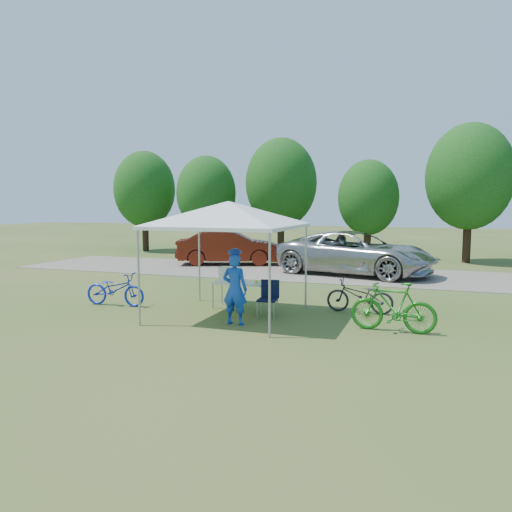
% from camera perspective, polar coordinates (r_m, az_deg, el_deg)
% --- Properties ---
extents(ground, '(100.00, 100.00, 0.00)m').
position_cam_1_polar(ground, '(11.98, -3.10, -6.88)').
color(ground, '#2D5119').
rests_on(ground, ground).
extents(gravel_strip, '(24.00, 5.00, 0.02)m').
position_cam_1_polar(gravel_strip, '(19.49, 5.97, -1.91)').
color(gravel_strip, gray).
rests_on(gravel_strip, ground).
extents(canopy, '(4.53, 4.53, 3.00)m').
position_cam_1_polar(canopy, '(11.68, -3.17, 5.91)').
color(canopy, '#A5A5AA').
rests_on(canopy, ground).
extents(treeline, '(24.89, 4.28, 6.30)m').
position_cam_1_polar(treeline, '(25.30, 8.65, 7.85)').
color(treeline, '#382314').
rests_on(treeline, ground).
extents(folding_table, '(1.63, 0.68, 0.67)m').
position_cam_1_polar(folding_table, '(12.72, -1.26, -3.24)').
color(folding_table, white).
rests_on(folding_table, ground).
extents(folding_chair, '(0.48, 0.50, 0.87)m').
position_cam_1_polar(folding_chair, '(11.85, 1.46, -4.50)').
color(folding_chair, black).
rests_on(folding_chair, ground).
extents(cooler, '(0.52, 0.36, 0.38)m').
position_cam_1_polar(cooler, '(12.83, -3.00, -2.10)').
color(cooler, white).
rests_on(cooler, folding_table).
extents(ice_cream_cup, '(0.09, 0.09, 0.07)m').
position_cam_1_polar(ice_cream_cup, '(12.55, 0.06, -3.01)').
color(ice_cream_cup, '#CAE636').
rests_on(ice_cream_cup, folding_table).
extents(cyclist, '(0.59, 0.39, 1.58)m').
position_cam_1_polar(cyclist, '(11.02, -2.43, -3.81)').
color(cyclist, '#1645B6').
rests_on(cyclist, ground).
extents(bike_blue, '(1.70, 0.70, 0.87)m').
position_cam_1_polar(bike_blue, '(13.61, -15.78, -3.67)').
color(bike_blue, '#1328AC').
rests_on(bike_blue, ground).
extents(bike_green, '(1.78, 0.61, 1.06)m').
position_cam_1_polar(bike_green, '(10.80, 15.41, -5.64)').
color(bike_green, '#186C18').
rests_on(bike_green, ground).
extents(bike_dark, '(1.64, 0.62, 0.85)m').
position_cam_1_polar(bike_dark, '(12.47, 11.76, -4.48)').
color(bike_dark, black).
rests_on(bike_dark, ground).
extents(minivan, '(6.33, 3.98, 1.63)m').
position_cam_1_polar(minivan, '(19.16, 11.32, 0.36)').
color(minivan, '#AEADA9').
rests_on(minivan, gravel_strip).
extents(sedan, '(4.85, 3.08, 1.51)m').
position_cam_1_polar(sedan, '(21.97, -3.05, 1.01)').
color(sedan, '#55180E').
rests_on(sedan, gravel_strip).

